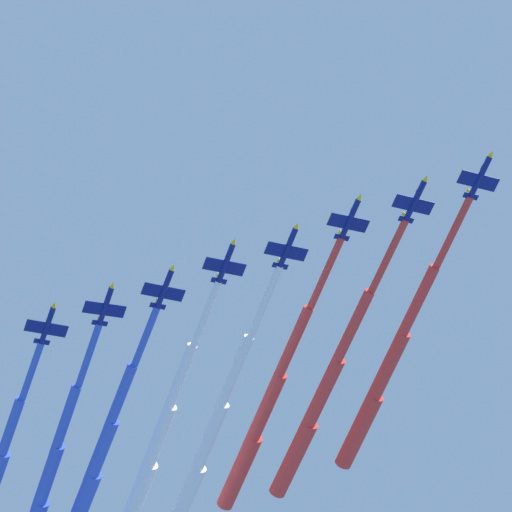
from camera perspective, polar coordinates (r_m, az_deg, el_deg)
The scene contains 7 objects.
jet_lead at distance 225.67m, azimuth 6.62°, elevation -5.88°, with size 36.12×66.89×4.36m.
jet_port_inner at distance 227.32m, azimuth 3.29°, elevation -7.29°, with size 38.27×69.10×4.42m.
jet_starboard_inner at distance 231.09m, azimuth 0.41°, elevation -8.00°, with size 37.74×69.37×4.42m.
jet_port_mid at distance 231.62m, azimuth -2.50°, elevation -9.50°, with size 37.73×70.46×4.34m.
jet_starboard_mid at distance 235.37m, azimuth -5.03°, elevation -9.39°, with size 35.18×66.13×4.33m.
jet_port_outer at distance 235.87m, azimuth -7.88°, elevation -9.88°, with size 34.27×61.41×4.33m.
jet_starboard_outer at distance 243.45m, azimuth -10.54°, elevation -11.13°, with size 35.18×66.61×4.42m.
Camera 1 is at (10.54, -90.04, 9.98)m, focal length 78.75 mm.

